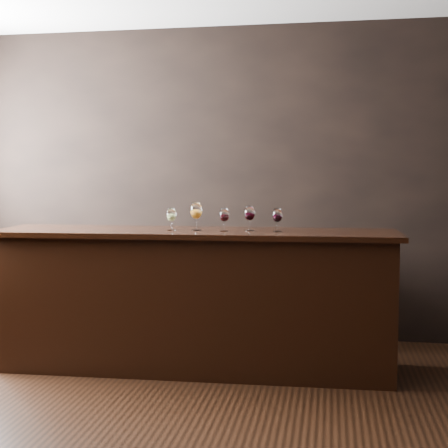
% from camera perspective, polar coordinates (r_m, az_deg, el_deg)
% --- Properties ---
extents(ground, '(5.00, 5.00, 0.00)m').
position_cam_1_polar(ground, '(3.82, -7.71, -18.30)').
color(ground, black).
rests_on(ground, ground).
extents(room_shell, '(5.02, 4.52, 2.81)m').
position_cam_1_polar(room_shell, '(3.71, -10.96, 9.57)').
color(room_shell, black).
rests_on(room_shell, ground).
extents(bar_counter, '(2.94, 0.73, 1.02)m').
position_cam_1_polar(bar_counter, '(4.76, -2.69, -7.17)').
color(bar_counter, black).
rests_on(bar_counter, ground).
extents(bar_top, '(3.04, 0.80, 0.04)m').
position_cam_1_polar(bar_top, '(4.68, -2.71, -0.81)').
color(bar_top, black).
rests_on(bar_top, bar_counter).
extents(back_bar_shelf, '(2.45, 0.40, 0.88)m').
position_cam_1_polar(back_bar_shelf, '(5.70, -6.40, -5.95)').
color(back_bar_shelf, black).
rests_on(back_bar_shelf, ground).
extents(glass_white, '(0.07, 0.07, 0.17)m').
position_cam_1_polar(glass_white, '(4.68, -4.82, 0.81)').
color(glass_white, white).
rests_on(glass_white, bar_top).
extents(glass_amber, '(0.09, 0.09, 0.21)m').
position_cam_1_polar(glass_amber, '(4.67, -2.56, 1.18)').
color(glass_amber, white).
rests_on(glass_amber, bar_top).
extents(glass_red_a, '(0.07, 0.07, 0.17)m').
position_cam_1_polar(glass_red_a, '(4.59, 0.03, 0.79)').
color(glass_red_a, white).
rests_on(glass_red_a, bar_top).
extents(glass_red_b, '(0.08, 0.08, 0.19)m').
position_cam_1_polar(glass_red_b, '(4.64, 2.35, 0.93)').
color(glass_red_b, white).
rests_on(glass_red_b, bar_top).
extents(glass_red_c, '(0.07, 0.07, 0.17)m').
position_cam_1_polar(glass_red_c, '(4.58, 4.91, 0.76)').
color(glass_red_c, white).
rests_on(glass_red_c, bar_top).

